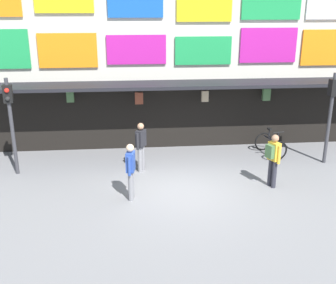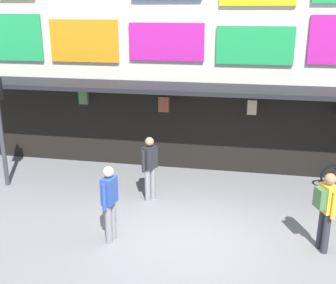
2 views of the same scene
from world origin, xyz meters
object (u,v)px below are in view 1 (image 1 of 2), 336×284
Objects in this scene: bicycle_parked at (271,145)px; traffic_light_far at (331,104)px; pedestrian_in_red at (141,144)px; pedestrian_in_white at (131,169)px; traffic_light_near at (10,111)px; pedestrian_in_black at (273,157)px.

traffic_light_far is at bearing -28.22° from bicycle_parked.
pedestrian_in_red is at bearing -178.56° from traffic_light_far.
bicycle_parked is at bearing 12.38° from pedestrian_in_red.
pedestrian_in_white is at bearing -161.84° from traffic_light_far.
bicycle_parked is (-1.67, 0.90, -1.75)m from traffic_light_far.
pedestrian_in_red is (-4.83, -1.06, 0.55)m from bicycle_parked.
pedestrian_in_white is (3.76, -2.23, -1.19)m from traffic_light_near.
traffic_light_near reaches higher than pedestrian_in_red.
pedestrian_in_black is at bearing -108.32° from bicycle_parked.
traffic_light_near is 1.90× the size of pedestrian_in_black.
pedestrian_in_black is at bearing -12.45° from traffic_light_near.
pedestrian_in_black is at bearing -144.95° from traffic_light_far.
bicycle_parked is 0.76× the size of pedestrian_in_red.
pedestrian_in_black reaches higher than bicycle_parked.
pedestrian_in_black is at bearing 6.00° from pedestrian_in_white.
traffic_light_near and traffic_light_far have the same top height.
traffic_light_near reaches higher than pedestrian_in_black.
pedestrian_in_red is at bearing 80.30° from pedestrian_in_white.
bicycle_parked is at bearing 5.84° from traffic_light_near.
traffic_light_near is 10.62m from traffic_light_far.
traffic_light_near reaches higher than pedestrian_in_white.
pedestrian_in_red is 1.00× the size of pedestrian_in_black.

